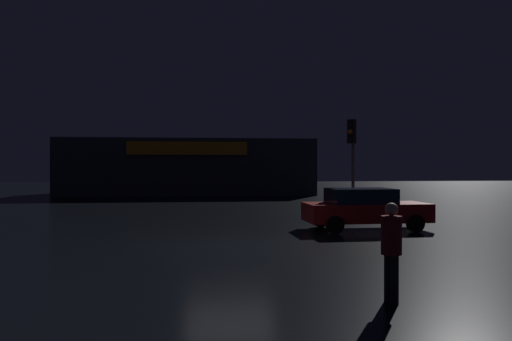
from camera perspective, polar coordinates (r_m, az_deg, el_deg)
ground_plane at (r=14.54m, az=-3.01°, el=-8.44°), size 120.00×120.00×0.00m
store_building at (r=42.13m, az=-7.63°, el=0.39°), size 19.76×8.84×4.40m
traffic_signal_main at (r=22.23m, az=10.82°, el=2.66°), size 0.41×0.43×4.29m
car_near at (r=18.35m, az=12.18°, el=-4.20°), size 4.35×2.14×1.47m
pedestrian at (r=8.64m, az=15.07°, el=-8.12°), size 0.42×0.42×1.65m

